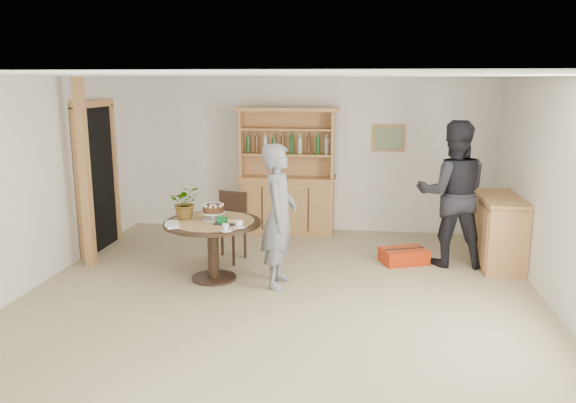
# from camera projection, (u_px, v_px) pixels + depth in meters

# --- Properties ---
(ground) EXTENTS (7.00, 7.00, 0.00)m
(ground) POSITION_uv_depth(u_px,v_px,m) (275.00, 312.00, 6.08)
(ground) COLOR tan
(ground) RESTS_ON ground
(room_shell) EXTENTS (6.04, 7.04, 2.52)m
(room_shell) POSITION_uv_depth(u_px,v_px,m) (275.00, 152.00, 5.72)
(room_shell) COLOR white
(room_shell) RESTS_ON ground
(doorway) EXTENTS (0.13, 1.10, 2.18)m
(doorway) POSITION_uv_depth(u_px,v_px,m) (97.00, 175.00, 8.16)
(doorway) COLOR black
(doorway) RESTS_ON ground
(pine_post) EXTENTS (0.12, 0.12, 2.50)m
(pine_post) POSITION_uv_depth(u_px,v_px,m) (85.00, 174.00, 7.33)
(pine_post) COLOR tan
(pine_post) RESTS_ON ground
(hutch) EXTENTS (1.62, 0.54, 2.04)m
(hutch) POSITION_uv_depth(u_px,v_px,m) (287.00, 191.00, 9.11)
(hutch) COLOR tan
(hutch) RESTS_ON ground
(sideboard) EXTENTS (0.54, 1.26, 0.94)m
(sideboard) POSITION_uv_depth(u_px,v_px,m) (498.00, 230.00, 7.56)
(sideboard) COLOR tan
(sideboard) RESTS_ON ground
(dining_table) EXTENTS (1.20, 1.20, 0.76)m
(dining_table) POSITION_uv_depth(u_px,v_px,m) (213.00, 233.00, 6.96)
(dining_table) COLOR black
(dining_table) RESTS_ON ground
(dining_chair) EXTENTS (0.51, 0.51, 0.95)m
(dining_chair) POSITION_uv_depth(u_px,v_px,m) (230.00, 222.00, 7.77)
(dining_chair) COLOR black
(dining_chair) RESTS_ON ground
(birthday_cake) EXTENTS (0.30, 0.30, 0.20)m
(birthday_cake) POSITION_uv_depth(u_px,v_px,m) (213.00, 210.00, 6.95)
(birthday_cake) COLOR white
(birthday_cake) RESTS_ON dining_table
(flower_vase) EXTENTS (0.47, 0.44, 0.42)m
(flower_vase) POSITION_uv_depth(u_px,v_px,m) (186.00, 202.00, 6.97)
(flower_vase) COLOR #3F7233
(flower_vase) RESTS_ON dining_table
(gift_tray) EXTENTS (0.30, 0.20, 0.08)m
(gift_tray) POSITION_uv_depth(u_px,v_px,m) (227.00, 222.00, 6.77)
(gift_tray) COLOR black
(gift_tray) RESTS_ON dining_table
(coffee_cup_a) EXTENTS (0.15, 0.15, 0.09)m
(coffee_cup_a) POSITION_uv_depth(u_px,v_px,m) (239.00, 224.00, 6.59)
(coffee_cup_a) COLOR white
(coffee_cup_a) RESTS_ON dining_table
(coffee_cup_b) EXTENTS (0.15, 0.15, 0.08)m
(coffee_cup_b) POSITION_uv_depth(u_px,v_px,m) (226.00, 228.00, 6.45)
(coffee_cup_b) COLOR white
(coffee_cup_b) RESTS_ON dining_table
(napkins) EXTENTS (0.24, 0.33, 0.03)m
(napkins) POSITION_uv_depth(u_px,v_px,m) (172.00, 225.00, 6.67)
(napkins) COLOR white
(napkins) RESTS_ON dining_table
(teen_boy) EXTENTS (0.43, 0.64, 1.73)m
(teen_boy) POSITION_uv_depth(u_px,v_px,m) (279.00, 216.00, 6.70)
(teen_boy) COLOR slate
(teen_boy) RESTS_ON ground
(adult_person) EXTENTS (0.95, 0.74, 1.95)m
(adult_person) POSITION_uv_depth(u_px,v_px,m) (452.00, 194.00, 7.47)
(adult_person) COLOR black
(adult_person) RESTS_ON ground
(red_suitcase) EXTENTS (0.70, 0.59, 0.21)m
(red_suitcase) POSITION_uv_depth(u_px,v_px,m) (404.00, 256.00, 7.69)
(red_suitcase) COLOR red
(red_suitcase) RESTS_ON ground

